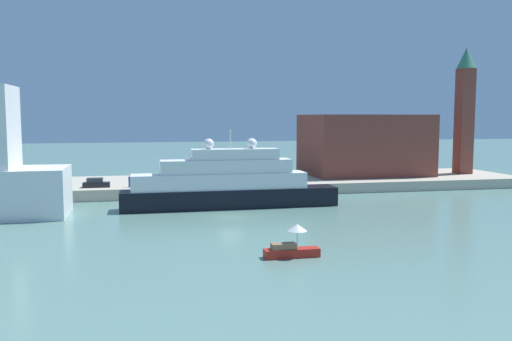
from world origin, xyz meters
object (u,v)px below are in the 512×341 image
object	(u,v)px
harbor_building	(364,144)
bell_tower	(465,106)
person_figure	(130,182)
mooring_bollard	(216,184)
parked_car	(96,183)
large_yacht	(227,184)
small_motorboat	(292,246)

from	to	relation	value
harbor_building	bell_tower	bearing A→B (deg)	-9.39
person_figure	mooring_bollard	bearing A→B (deg)	-3.44
parked_car	bell_tower	bearing A→B (deg)	5.36
large_yacht	bell_tower	world-z (taller)	bell_tower
large_yacht	parked_car	size ratio (longest dim) A/B	7.42
large_yacht	mooring_bollard	bearing A→B (deg)	89.95
person_figure	mooring_bollard	world-z (taller)	person_figure
small_motorboat	parked_car	xyz separation A→B (m)	(-19.19, 39.04, 1.29)
parked_car	harbor_building	bearing A→B (deg)	11.08
harbor_building	mooring_bollard	bearing A→B (deg)	-158.69
large_yacht	harbor_building	size ratio (longest dim) A/B	1.38
mooring_bollard	parked_car	bearing A→B (deg)	173.21
parked_car	large_yacht	bearing A→B (deg)	-34.81
mooring_bollard	harbor_building	bearing A→B (deg)	21.31
large_yacht	person_figure	xyz separation A→B (m)	(-12.92, 11.06, -0.68)
person_figure	small_motorboat	bearing A→B (deg)	-69.27
large_yacht	mooring_bollard	world-z (taller)	large_yacht
bell_tower	small_motorboat	bearing A→B (deg)	-135.50
bell_tower	person_figure	size ratio (longest dim) A/B	12.93
harbor_building	person_figure	distance (m)	43.37
parked_car	person_figure	bearing A→B (deg)	-15.31
small_motorboat	mooring_bollard	bearing A→B (deg)	92.07
bell_tower	parked_car	size ratio (longest dim) A/B	5.91
large_yacht	mooring_bollard	size ratio (longest dim) A/B	47.95
bell_tower	mooring_bollard	size ratio (longest dim) A/B	38.20
harbor_building	mooring_bollard	world-z (taller)	harbor_building
large_yacht	small_motorboat	world-z (taller)	large_yacht
small_motorboat	person_figure	size ratio (longest dim) A/B	2.73
large_yacht	small_motorboat	xyz separation A→B (m)	(1.34, -26.63, -2.20)
harbor_building	parked_car	bearing A→B (deg)	-168.92
small_motorboat	person_figure	distance (m)	40.33
bell_tower	person_figure	distance (m)	61.79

